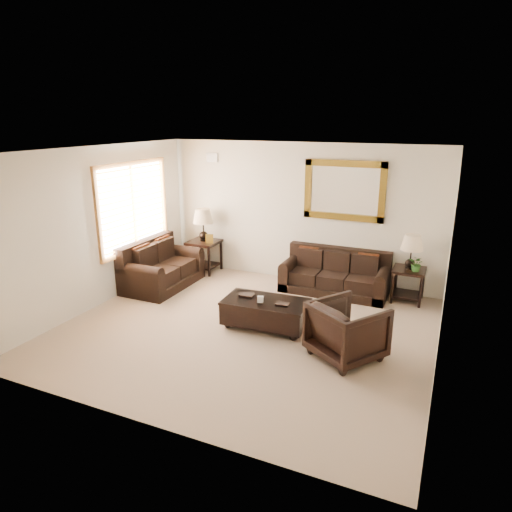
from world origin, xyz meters
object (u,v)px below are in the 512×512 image
at_px(end_table_right, 411,259).
at_px(coffee_table, 266,310).
at_px(armchair, 347,328).
at_px(end_table_left, 204,231).
at_px(loveseat, 160,269).
at_px(sofa, 335,277).

relative_size(end_table_right, coffee_table, 0.90).
bearing_deg(armchair, end_table_left, 0.70).
distance_m(end_table_left, coffee_table, 3.03).
relative_size(end_table_left, end_table_right, 1.11).
xyz_separation_m(loveseat, end_table_left, (0.34, 1.10, 0.55)).
distance_m(sofa, coffee_table, 2.01).
bearing_deg(loveseat, end_table_right, -75.78).
relative_size(sofa, end_table_left, 1.45).
bearing_deg(armchair, end_table_right, -68.08).
bearing_deg(armchair, sofa, -37.68).
xyz_separation_m(loveseat, end_table_right, (4.46, 1.13, 0.46)).
height_order(sofa, coffee_table, sofa).
bearing_deg(sofa, armchair, -72.02).
bearing_deg(loveseat, end_table_left, -17.41).
bearing_deg(loveseat, coffee_table, -108.57).
xyz_separation_m(sofa, coffee_table, (-0.60, -1.92, -0.01)).
distance_m(sofa, end_table_left, 2.88).
height_order(loveseat, end_table_left, end_table_left).
bearing_deg(sofa, loveseat, -161.50).
height_order(sofa, armchair, armchair).
distance_m(end_table_right, coffee_table, 2.80).
height_order(end_table_right, armchair, end_table_right).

